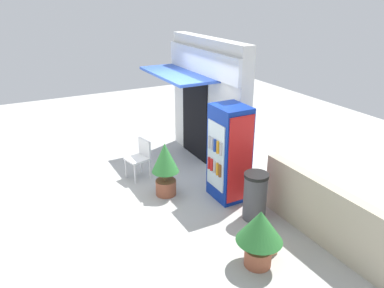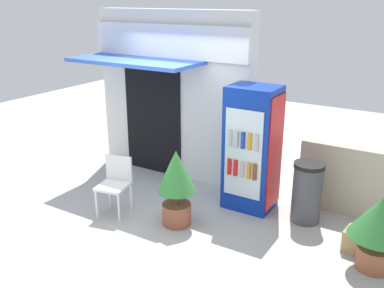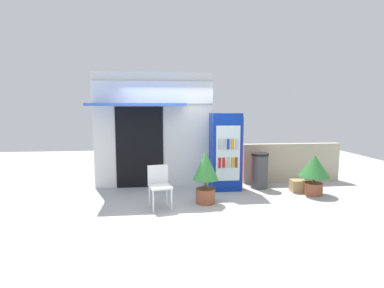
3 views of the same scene
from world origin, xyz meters
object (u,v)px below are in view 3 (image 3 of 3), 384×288
object	(u,v)px
potted_plant_near_shop	(206,173)
potted_plant_curbside	(314,170)
drink_cooler	(226,152)
plastic_chair	(159,183)
trash_bin	(259,170)
cardboard_box	(298,186)

from	to	relation	value
potted_plant_near_shop	potted_plant_curbside	distance (m)	2.59
drink_cooler	potted_plant_curbside	world-z (taller)	drink_cooler
plastic_chair	trash_bin	size ratio (longest dim) A/B	0.96
potted_plant_curbside	cardboard_box	size ratio (longest dim) A/B	2.66
cardboard_box	potted_plant_curbside	bearing A→B (deg)	-51.56
potted_plant_curbside	trash_bin	world-z (taller)	potted_plant_curbside
drink_cooler	potted_plant_near_shop	size ratio (longest dim) A/B	1.70
potted_plant_near_shop	plastic_chair	bearing A→B (deg)	-170.68
drink_cooler	plastic_chair	bearing A→B (deg)	-143.38
potted_plant_near_shop	cardboard_box	distance (m)	2.47
potted_plant_near_shop	potted_plant_curbside	xyz separation A→B (m)	(2.57, 0.33, -0.06)
drink_cooler	potted_plant_near_shop	bearing A→B (deg)	-122.01
cardboard_box	trash_bin	bearing A→B (deg)	152.65
drink_cooler	cardboard_box	bearing A→B (deg)	-14.19
drink_cooler	potted_plant_curbside	distance (m)	2.07
potted_plant_near_shop	drink_cooler	bearing A→B (deg)	57.99
plastic_chair	potted_plant_near_shop	distance (m)	0.99
trash_bin	plastic_chair	bearing A→B (deg)	-154.20
drink_cooler	plastic_chair	size ratio (longest dim) A/B	2.21
potted_plant_curbside	plastic_chair	bearing A→B (deg)	-172.12
potted_plant_curbside	trash_bin	size ratio (longest dim) A/B	1.05
plastic_chair	trash_bin	world-z (taller)	trash_bin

